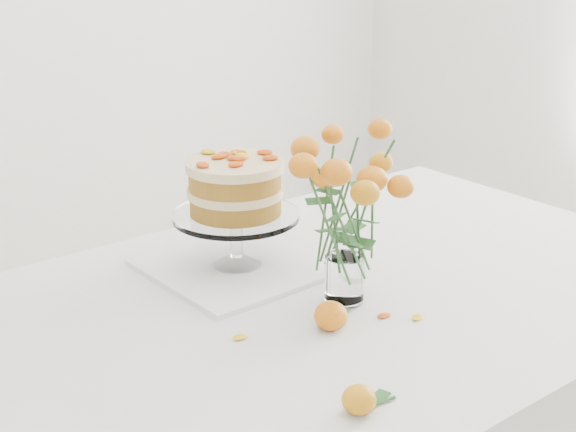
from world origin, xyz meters
TOP-DOWN VIEW (x-y plane):
  - table at (0.00, 0.00)m, footprint 1.43×0.93m
  - napkin at (-0.10, 0.19)m, footprint 0.33×0.33m
  - cake_stand at (-0.10, 0.19)m, footprint 0.24×0.24m
  - rose_vase at (-0.04, -0.05)m, footprint 0.25×0.25m
  - loose_rose_near at (-0.25, -0.32)m, footprint 0.09×0.05m
  - loose_rose_far at (-0.12, -0.12)m, footprint 0.10×0.06m
  - stray_petal_a at (-0.12, -0.10)m, footprint 0.03×0.02m
  - stray_petal_b at (-0.02, -0.14)m, footprint 0.03×0.02m
  - stray_petal_c at (0.02, -0.18)m, footprint 0.03×0.02m
  - stray_petal_d at (-0.26, -0.05)m, footprint 0.03×0.02m

SIDE VIEW (x-z plane):
  - table at x=0.00m, z-range 0.30..1.05m
  - stray_petal_a at x=-0.12m, z-range 0.76..0.76m
  - stray_petal_b at x=-0.02m, z-range 0.76..0.76m
  - stray_petal_c at x=0.02m, z-range 0.76..0.76m
  - stray_petal_d at x=-0.26m, z-range 0.76..0.76m
  - napkin at x=-0.10m, z-range 0.76..0.77m
  - loose_rose_near at x=-0.25m, z-range 0.76..0.80m
  - loose_rose_far at x=-0.12m, z-range 0.76..0.80m
  - cake_stand at x=-0.10m, z-range 0.80..1.02m
  - rose_vase at x=-0.04m, z-range 0.79..1.14m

